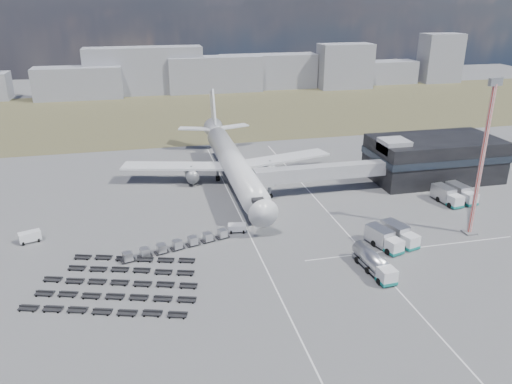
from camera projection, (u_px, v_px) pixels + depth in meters
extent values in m
plane|color=#565659|center=(265.00, 243.00, 90.17)|extent=(420.00, 420.00, 0.00)
cube|color=#443F28|center=(195.00, 113.00, 189.81)|extent=(420.00, 90.00, 0.01)
cube|color=silver|center=(248.00, 232.00, 94.28)|extent=(0.25, 110.00, 0.01)
cube|color=silver|center=(337.00, 223.00, 98.06)|extent=(0.25, 110.00, 0.01)
cube|color=silver|center=(413.00, 248.00, 88.17)|extent=(40.00, 0.25, 0.01)
cube|color=black|center=(434.00, 158.00, 120.14)|extent=(30.00, 16.00, 10.00)
cube|color=#262D38|center=(434.00, 154.00, 119.69)|extent=(30.40, 16.40, 1.60)
cube|color=#939399|center=(394.00, 146.00, 114.15)|extent=(6.00, 6.00, 3.00)
cube|color=#939399|center=(322.00, 172.00, 110.66)|extent=(29.80, 3.00, 3.00)
cube|color=#939399|center=(264.00, 177.00, 107.40)|extent=(4.00, 3.60, 3.40)
cylinder|color=slate|center=(270.00, 187.00, 109.10)|extent=(0.70, 0.70, 5.10)
cylinder|color=black|center=(269.00, 196.00, 109.88)|extent=(1.40, 0.90, 1.40)
cylinder|color=silver|center=(234.00, 164.00, 115.40)|extent=(5.60, 48.00, 5.60)
cone|color=silver|center=(260.00, 208.00, 91.39)|extent=(5.60, 5.00, 5.60)
cone|color=silver|center=(215.00, 131.00, 140.47)|extent=(5.60, 8.00, 5.60)
cube|color=black|center=(258.00, 200.00, 92.91)|extent=(2.20, 2.00, 0.80)
cube|color=silver|center=(176.00, 166.00, 117.64)|extent=(25.59, 11.38, 0.50)
cube|color=silver|center=(282.00, 158.00, 123.09)|extent=(25.59, 11.38, 0.50)
cylinder|color=slate|center=(192.00, 174.00, 117.19)|extent=(3.00, 5.00, 3.00)
cylinder|color=slate|center=(270.00, 169.00, 121.17)|extent=(3.00, 5.00, 3.00)
cube|color=silver|center=(195.00, 129.00, 140.98)|extent=(9.49, 5.63, 0.35)
cube|color=silver|center=(233.00, 126.00, 143.28)|extent=(9.49, 5.63, 0.35)
cube|color=silver|center=(213.00, 108.00, 141.09)|extent=(0.50, 9.06, 11.45)
cylinder|color=slate|center=(254.00, 216.00, 97.87)|extent=(0.50, 0.50, 2.50)
cylinder|color=slate|center=(218.00, 176.00, 119.84)|extent=(0.60, 0.60, 2.50)
cylinder|color=slate|center=(244.00, 174.00, 121.18)|extent=(0.60, 0.60, 2.50)
cylinder|color=black|center=(254.00, 220.00, 98.14)|extent=(0.50, 1.20, 1.20)
cube|color=gray|center=(78.00, 83.00, 213.32)|extent=(36.38, 12.00, 13.37)
cube|color=gray|center=(144.00, 71.00, 222.45)|extent=(51.46, 12.00, 20.45)
cube|color=gray|center=(215.00, 74.00, 228.28)|extent=(42.54, 12.00, 15.84)
cube|color=gray|center=(268.00, 71.00, 236.38)|extent=(45.32, 12.00, 15.80)
cube|color=gray|center=(345.00, 66.00, 236.36)|extent=(25.00, 12.00, 20.55)
cube|color=gray|center=(376.00, 72.00, 250.14)|extent=(40.96, 12.00, 10.97)
cube|color=gray|center=(440.00, 58.00, 252.79)|extent=(19.58, 12.00, 23.85)
cube|color=silver|center=(387.00, 276.00, 76.70)|extent=(2.68, 2.68, 2.37)
cube|color=#147169|center=(386.00, 281.00, 77.05)|extent=(2.79, 2.79, 0.52)
cylinder|color=#BABABF|center=(370.00, 258.00, 81.01)|extent=(3.23, 7.94, 2.58)
cube|color=slate|center=(370.00, 264.00, 81.45)|extent=(3.13, 7.93, 0.36)
cylinder|color=black|center=(375.00, 270.00, 80.17)|extent=(2.77, 1.36, 1.14)
cube|color=silver|center=(237.00, 228.00, 94.07)|extent=(3.62, 2.41, 1.50)
cube|color=silver|center=(30.00, 237.00, 89.99)|extent=(4.07, 2.82, 2.03)
cube|color=silver|center=(242.00, 182.00, 115.14)|extent=(2.92, 5.73, 2.56)
cube|color=#147169|center=(242.00, 186.00, 115.53)|extent=(3.02, 5.83, 0.41)
cube|color=silver|center=(394.00, 246.00, 85.80)|extent=(3.10, 3.02, 2.42)
cube|color=#147169|center=(394.00, 251.00, 86.15)|extent=(3.23, 3.16, 0.50)
cube|color=#BABABF|center=(379.00, 235.00, 88.77)|extent=(3.93, 5.59, 2.86)
cube|color=silver|center=(410.00, 241.00, 87.49)|extent=(3.10, 3.02, 2.42)
cube|color=#147169|center=(410.00, 246.00, 87.83)|extent=(3.23, 3.16, 0.50)
cube|color=#BABABF|center=(395.00, 231.00, 90.46)|extent=(3.93, 5.59, 2.86)
cube|color=silver|center=(456.00, 201.00, 104.51)|extent=(2.87, 2.77, 2.46)
cube|color=#147169|center=(455.00, 205.00, 104.86)|extent=(2.99, 2.90, 0.50)
cube|color=#BABABF|center=(443.00, 193.00, 107.76)|extent=(3.32, 5.45, 2.91)
cube|color=silver|center=(470.00, 199.00, 105.75)|extent=(2.87, 2.77, 2.46)
cube|color=#147169|center=(469.00, 203.00, 106.10)|extent=(2.99, 2.90, 0.50)
cube|color=#BABABF|center=(457.00, 190.00, 108.99)|extent=(3.32, 5.45, 2.91)
cube|color=black|center=(128.00, 260.00, 83.57)|extent=(2.71, 2.10, 0.17)
cube|color=#BABABF|center=(128.00, 256.00, 83.29)|extent=(1.83, 1.83, 1.38)
cube|color=black|center=(145.00, 256.00, 84.93)|extent=(2.71, 2.10, 0.17)
cube|color=#BABABF|center=(145.00, 252.00, 84.64)|extent=(1.83, 1.83, 1.38)
cube|color=black|center=(162.00, 252.00, 86.29)|extent=(2.71, 2.10, 0.17)
cube|color=#BABABF|center=(161.00, 248.00, 86.00)|extent=(1.83, 1.83, 1.38)
cube|color=black|center=(178.00, 248.00, 87.65)|extent=(2.71, 2.10, 0.17)
cube|color=#BABABF|center=(177.00, 244.00, 87.36)|extent=(1.83, 1.83, 1.38)
cube|color=black|center=(193.00, 244.00, 89.00)|extent=(2.71, 2.10, 0.17)
cube|color=#BABABF|center=(193.00, 240.00, 88.72)|extent=(1.83, 1.83, 1.38)
cube|color=black|center=(208.00, 240.00, 90.36)|extent=(2.71, 2.10, 0.17)
cube|color=#BABABF|center=(208.00, 237.00, 90.07)|extent=(1.83, 1.83, 1.38)
cube|color=black|center=(223.00, 237.00, 91.72)|extent=(2.71, 2.10, 0.17)
cube|color=#BABABF|center=(222.00, 233.00, 91.43)|extent=(1.83, 1.83, 1.38)
cube|color=black|center=(102.00, 310.00, 70.21)|extent=(24.39, 8.81, 0.65)
cube|color=black|center=(112.00, 296.00, 73.70)|extent=(24.39, 8.81, 0.65)
cube|color=black|center=(120.00, 282.00, 77.20)|extent=(24.39, 8.81, 0.65)
cube|color=black|center=(128.00, 269.00, 80.70)|extent=(20.97, 7.73, 0.65)
cube|color=black|center=(135.00, 258.00, 84.19)|extent=(20.97, 7.73, 0.65)
cylinder|color=red|center=(481.00, 163.00, 88.64)|extent=(0.78, 0.78, 27.84)
cube|color=slate|center=(496.00, 82.00, 83.40)|extent=(2.75, 1.13, 1.34)
cube|color=#565659|center=(469.00, 232.00, 93.71)|extent=(2.23, 2.23, 0.33)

